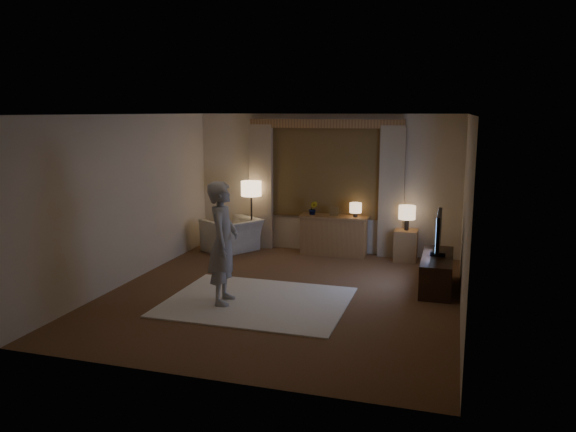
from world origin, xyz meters
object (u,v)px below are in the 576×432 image
at_px(person, 223,243).
at_px(sideboard, 334,236).
at_px(side_table, 406,245).
at_px(armchair, 232,235).
at_px(tv_stand, 437,272).

bearing_deg(person, sideboard, -25.68).
height_order(sideboard, side_table, sideboard).
bearing_deg(side_table, sideboard, 177.85).
height_order(armchair, tv_stand, armchair).
xyz_separation_m(armchair, tv_stand, (3.85, -1.25, -0.06)).
height_order(armchair, person, person).
bearing_deg(tv_stand, person, -150.76).
height_order(armchair, side_table, armchair).
bearing_deg(sideboard, tv_stand, -38.57).
bearing_deg(side_table, tv_stand, -68.17).
distance_m(armchair, tv_stand, 4.05).
distance_m(armchair, side_table, 3.27).
bearing_deg(tv_stand, armchair, 162.04).
distance_m(tv_stand, person, 3.28).
height_order(tv_stand, person, person).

